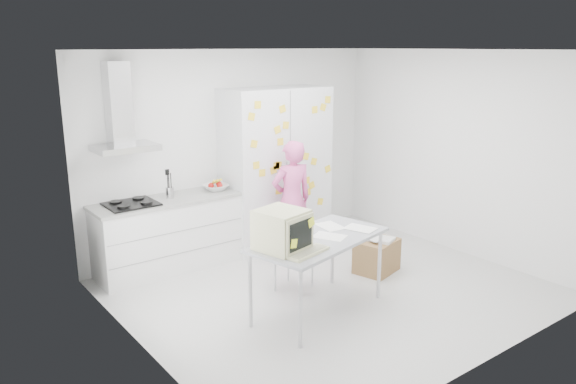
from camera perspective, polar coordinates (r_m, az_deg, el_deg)
floor at (r=6.63m, az=4.28°, el=-9.91°), size 4.50×4.00×0.02m
walls at (r=6.73m, az=0.44°, el=2.71°), size 4.52×4.01×2.70m
ceiling at (r=6.03m, az=4.78°, el=14.19°), size 4.50×4.00×0.02m
counter_run at (r=7.18m, az=-12.05°, el=-4.13°), size 1.84×0.63×1.28m
range_hood at (r=6.81m, az=-16.68°, el=7.42°), size 0.70×0.48×1.01m
tall_cabinet at (r=7.80m, az=-1.23°, el=2.49°), size 1.50×0.68×2.20m
person at (r=7.33m, az=0.38°, el=-0.82°), size 0.63×0.46×1.57m
desk at (r=5.56m, az=0.88°, el=-4.44°), size 1.67×1.09×1.22m
chair at (r=6.48m, az=0.05°, el=-5.67°), size 0.52×0.52×0.87m
cardboard_box at (r=7.12m, az=9.01°, el=-6.36°), size 0.60×0.53×0.45m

